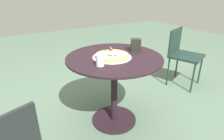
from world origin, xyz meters
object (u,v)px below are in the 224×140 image
(napkin_dispenser, at_px, (136,45))
(pizza_on_tray, at_px, (112,56))
(pizza_server, at_px, (112,51))
(patio_chair_near, at_px, (182,52))
(drinking_cup, at_px, (100,60))
(patio_table, at_px, (114,75))

(napkin_dispenser, bearing_deg, pizza_on_tray, 35.45)
(pizza_on_tray, distance_m, napkin_dispenser, 0.31)
(pizza_server, distance_m, patio_chair_near, 1.41)
(drinking_cup, xyz_separation_m, patio_chair_near, (-0.41, 1.55, -0.31))
(patio_table, xyz_separation_m, pizza_on_tray, (0.00, -0.03, 0.21))
(pizza_on_tray, relative_size, napkin_dispenser, 2.85)
(pizza_on_tray, bearing_deg, patio_table, 99.38)
(drinking_cup, bearing_deg, pizza_server, 126.74)
(pizza_on_tray, xyz_separation_m, napkin_dispenser, (-0.03, 0.31, 0.05))
(patio_chair_near, bearing_deg, drinking_cup, -75.40)
(pizza_on_tray, relative_size, drinking_cup, 3.86)
(patio_chair_near, bearing_deg, pizza_server, -79.46)
(patio_table, bearing_deg, patio_chair_near, 101.45)
(pizza_on_tray, height_order, patio_chair_near, patio_chair_near)
(pizza_on_tray, height_order, pizza_server, pizza_server)
(patio_chair_near, bearing_deg, patio_table, -78.55)
(patio_table, distance_m, patio_chair_near, 1.36)
(drinking_cup, distance_m, patio_chair_near, 1.64)
(patio_table, xyz_separation_m, napkin_dispenser, (-0.03, 0.28, 0.26))
(patio_chair_near, bearing_deg, napkin_dispenser, -77.15)
(pizza_on_tray, bearing_deg, napkin_dispenser, 96.38)
(napkin_dispenser, distance_m, patio_chair_near, 1.13)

